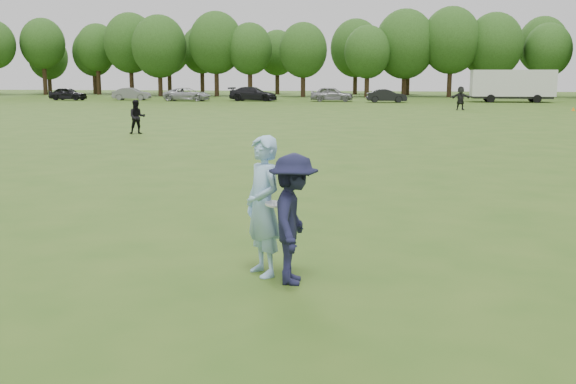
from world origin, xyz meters
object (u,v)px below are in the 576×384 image
player_far_a (137,117)px  car_f (386,96)px  defender (293,219)px  car_a (68,94)px  car_b (132,94)px  car_c (187,94)px  car_d (253,94)px  thrower (263,206)px  cargo_trailer (512,84)px  car_e (332,94)px  player_far_d (461,98)px  field_cone (573,109)px

player_far_a → car_f: player_far_a is taller
defender → car_a: size_ratio=0.46×
car_a → car_b: size_ratio=1.00×
car_c → car_d: 6.90m
thrower → car_c: size_ratio=0.42×
thrower → car_f: (1.75, 58.51, -0.38)m
thrower → car_f: thrower is taller
car_c → cargo_trailer: cargo_trailer is taller
car_e → car_a: bearing=90.2°
car_c → car_d: (6.84, 0.88, 0.05)m
car_c → thrower: bearing=-162.3°
car_d → car_e: 8.23m
car_c → cargo_trailer: bearing=-86.9°
player_far_d → car_a: size_ratio=0.47×
defender → car_f: size_ratio=0.47×
car_d → car_e: bearing=-85.0°
defender → player_far_a: 24.58m
car_c → cargo_trailer: (33.02, 1.74, 1.10)m
car_b → car_d: size_ratio=0.79×
car_d → field_cone: bearing=-111.0°
car_b → car_f: bearing=-99.2°
car_e → car_f: 5.73m
car_d → car_f: bearing=-90.7°
player_far_a → player_far_d: player_far_d is taller
player_far_a → car_b: 41.49m
field_cone → cargo_trailer: bearing=97.5°
defender → car_c: bearing=15.7°
car_d → car_f: size_ratio=1.27×
thrower → player_far_a: (-10.18, 21.82, -0.21)m
car_e → field_cone: bearing=-126.7°
defender → car_f: 58.85m
car_c → car_f: bearing=-92.0°
player_far_a → player_far_d: bearing=30.9°
thrower → car_e: bearing=145.7°
car_f → field_cone: car_f is taller
player_far_d → car_a: (-39.66, 13.69, -0.25)m
car_a → car_c: size_ratio=0.82×
player_far_d → car_d: 24.38m
defender → car_e: 60.46m
thrower → car_b: thrower is taller
thrower → car_a: bearing=170.5°
car_b → car_f: 27.22m
defender → player_far_d: player_far_d is taller
car_a → player_far_d: bearing=-104.4°
defender → car_f: bearing=-3.5°
player_far_a → car_f: size_ratio=0.42×
car_d → car_b: bearing=94.7°
player_far_d → car_b: player_far_d is taller
player_far_a → car_e: 38.69m
car_a → car_d: (20.08, 0.85, 0.05)m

